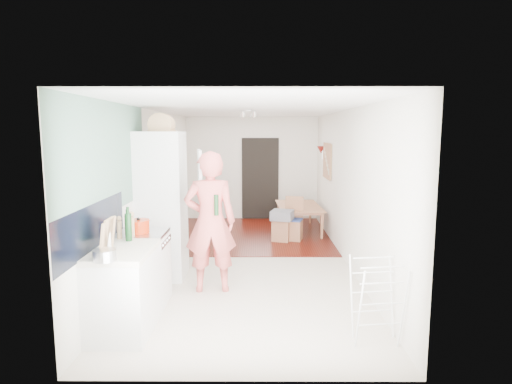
{
  "coord_description": "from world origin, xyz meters",
  "views": [
    {
      "loc": [
        0.14,
        -6.94,
        2.15
      ],
      "look_at": [
        0.11,
        0.2,
        1.14
      ],
      "focal_mm": 30.0,
      "sensor_mm": 36.0,
      "label": 1
    }
  ],
  "objects_px": {
    "dining_table": "(300,220)",
    "stool": "(282,230)",
    "dining_chair": "(293,219)",
    "person": "(210,210)",
    "drying_rack": "(376,302)"
  },
  "relations": [
    {
      "from": "person",
      "to": "drying_rack",
      "type": "xyz_separation_m",
      "value": [
        1.84,
        -1.45,
        -0.68
      ]
    },
    {
      "from": "stool",
      "to": "drying_rack",
      "type": "height_order",
      "value": "drying_rack"
    },
    {
      "from": "drying_rack",
      "to": "dining_chair",
      "type": "bearing_deg",
      "value": 89.86
    },
    {
      "from": "stool",
      "to": "person",
      "type": "bearing_deg",
      "value": -112.67
    },
    {
      "from": "person",
      "to": "dining_table",
      "type": "xyz_separation_m",
      "value": [
        1.56,
        3.5,
        -0.88
      ]
    },
    {
      "from": "person",
      "to": "stool",
      "type": "xyz_separation_m",
      "value": [
        1.11,
        2.65,
        -0.9
      ]
    },
    {
      "from": "person",
      "to": "dining_table",
      "type": "bearing_deg",
      "value": -120.09
    },
    {
      "from": "person",
      "to": "drying_rack",
      "type": "height_order",
      "value": "person"
    },
    {
      "from": "person",
      "to": "drying_rack",
      "type": "bearing_deg",
      "value": 135.71
    },
    {
      "from": "person",
      "to": "stool",
      "type": "relative_size",
      "value": 5.12
    },
    {
      "from": "person",
      "to": "dining_table",
      "type": "distance_m",
      "value": 3.93
    },
    {
      "from": "person",
      "to": "stool",
      "type": "bearing_deg",
      "value": -118.79
    },
    {
      "from": "dining_table",
      "to": "dining_chair",
      "type": "relative_size",
      "value": 1.59
    },
    {
      "from": "dining_table",
      "to": "stool",
      "type": "height_order",
      "value": "dining_table"
    },
    {
      "from": "person",
      "to": "dining_chair",
      "type": "relative_size",
      "value": 2.6
    }
  ]
}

